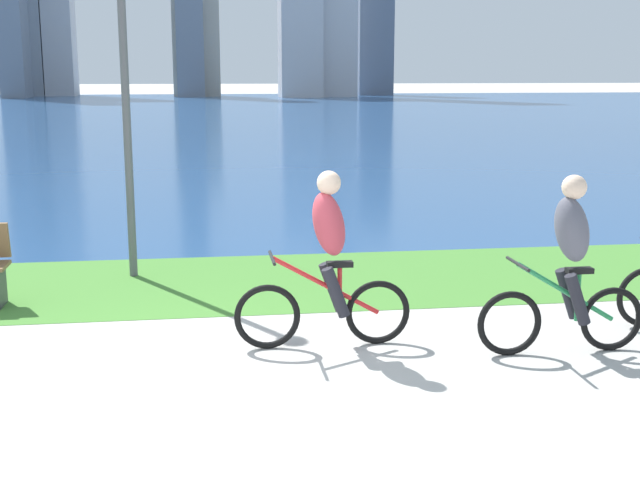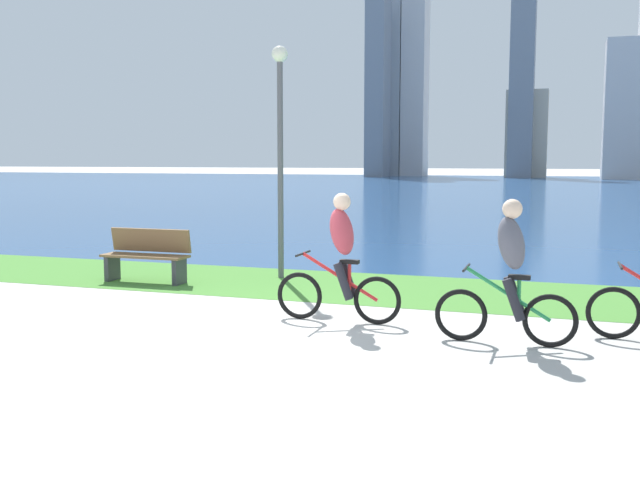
# 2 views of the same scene
# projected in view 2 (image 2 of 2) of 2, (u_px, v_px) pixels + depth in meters

# --- Properties ---
(ground_plane) EXTENTS (300.00, 300.00, 0.00)m
(ground_plane) POSITION_uv_depth(u_px,v_px,m) (219.00, 334.00, 8.72)
(ground_plane) COLOR #B2AFA8
(grass_strip_bayside) EXTENTS (120.00, 2.88, 0.01)m
(grass_strip_bayside) POSITION_uv_depth(u_px,v_px,m) (316.00, 285.00, 12.11)
(grass_strip_bayside) COLOR #478433
(grass_strip_bayside) RESTS_ON ground
(bay_water_surface) EXTENTS (300.00, 79.40, 0.00)m
(bay_water_surface) POSITION_uv_depth(u_px,v_px,m) (505.00, 189.00, 50.89)
(bay_water_surface) COLOR navy
(bay_water_surface) RESTS_ON ground
(cyclist_lead) EXTENTS (1.66, 0.52, 1.65)m
(cyclist_lead) POSITION_uv_depth(u_px,v_px,m) (341.00, 258.00, 9.27)
(cyclist_lead) COLOR black
(cyclist_lead) RESTS_ON ground
(cyclist_trailing) EXTENTS (1.58, 0.52, 1.64)m
(cyclist_trailing) POSITION_uv_depth(u_px,v_px,m) (509.00, 272.00, 8.14)
(cyclist_trailing) COLOR black
(cyclist_trailing) RESTS_ON ground
(bench_near_path) EXTENTS (1.50, 0.47, 0.90)m
(bench_near_path) POSITION_uv_depth(u_px,v_px,m) (147.00, 256.00, 12.36)
(bench_near_path) COLOR brown
(bench_near_path) RESTS_ON ground
(lamppost_tall) EXTENTS (0.28, 0.28, 4.00)m
(lamppost_tall) POSITION_uv_depth(u_px,v_px,m) (280.00, 128.00, 12.56)
(lamppost_tall) COLOR #595960
(lamppost_tall) RESTS_ON ground
(city_skyline_far_shore) EXTENTS (37.93, 11.52, 27.84)m
(city_skyline_far_shore) POSITION_uv_depth(u_px,v_px,m) (509.00, 82.00, 80.37)
(city_skyline_far_shore) COLOR #8C939E
(city_skyline_far_shore) RESTS_ON ground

